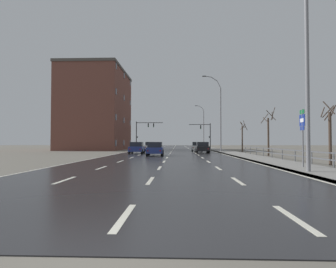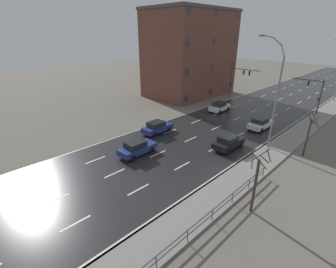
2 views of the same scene
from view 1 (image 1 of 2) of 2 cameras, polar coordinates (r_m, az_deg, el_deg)
ground_plane at (r=51.84m, az=0.89°, el=-3.44°), size 160.00×160.00×0.12m
road_asphalt_strip at (r=63.83m, az=1.13°, el=-3.03°), size 14.00×120.00×0.03m
sidewalk_right at (r=64.24m, az=8.67°, el=-2.96°), size 3.00×120.00×0.12m
guardrail at (r=24.03m, az=23.46°, el=-3.59°), size 0.07×28.37×1.00m
street_lamp_foreground at (r=15.92m, az=26.07°, el=12.82°), size 2.70×0.24×11.30m
street_lamp_midground at (r=43.26m, az=10.51°, el=3.91°), size 2.87×0.24×11.78m
street_lamp_distant at (r=71.50m, az=7.23°, el=1.43°), size 2.30×0.24×10.94m
highway_sign at (r=18.04m, az=25.88°, el=0.63°), size 0.09×0.68×3.50m
traffic_signal_right at (r=59.41m, az=7.87°, el=0.37°), size 4.59×0.36×5.52m
traffic_signal_left at (r=59.93m, az=-5.11°, el=0.83°), size 5.80×0.36×5.95m
car_distant at (r=37.12m, az=-6.40°, el=-2.82°), size 1.90×4.13×1.57m
car_near_right at (r=31.31m, az=-2.66°, el=-3.05°), size 1.91×4.14×1.57m
car_near_left at (r=47.59m, az=5.98°, el=-2.55°), size 1.98×4.17×1.57m
car_far_left at (r=39.46m, az=7.06°, el=-2.74°), size 1.87×4.12×1.57m
car_mid_centre at (r=50.41m, az=-3.68°, el=-2.50°), size 1.95×4.16×1.57m
brick_building at (r=58.61m, az=-14.41°, el=4.81°), size 11.39×17.15×16.18m
bare_tree_near at (r=21.91m, az=30.26°, el=-0.05°), size 1.07×1.20×4.37m
bare_tree_mid at (r=33.23m, az=19.93°, el=0.10°), size 1.51×1.58×5.43m
bare_tree_far at (r=44.50m, az=15.04°, el=-0.60°), size 1.20×1.51×4.91m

